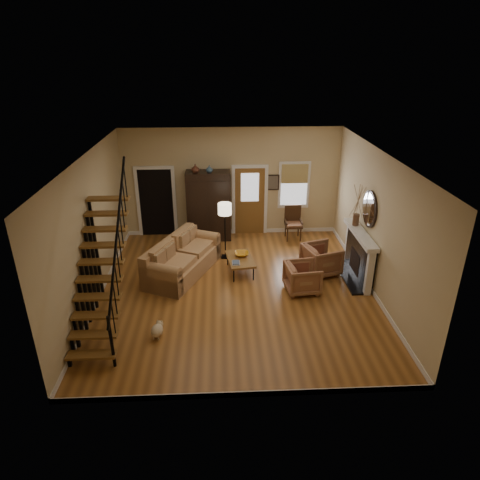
{
  "coord_description": "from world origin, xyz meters",
  "views": [
    {
      "loc": [
        -0.36,
        -8.96,
        5.4
      ],
      "look_at": [
        0.1,
        0.4,
        1.15
      ],
      "focal_mm": 32.0,
      "sensor_mm": 36.0,
      "label": 1
    }
  ],
  "objects_px": {
    "side_chair": "(293,223)",
    "coffee_table": "(240,265)",
    "sofa": "(183,258)",
    "armchair_left": "(302,278)",
    "armchair_right": "(321,259)",
    "armoire": "(209,206)",
    "floor_lamp": "(225,231)"
  },
  "relations": [
    {
      "from": "coffee_table",
      "to": "armchair_right",
      "type": "bearing_deg",
      "value": -3.65
    },
    {
      "from": "sofa",
      "to": "side_chair",
      "type": "bearing_deg",
      "value": 57.05
    },
    {
      "from": "coffee_table",
      "to": "side_chair",
      "type": "distance_m",
      "value": 2.7
    },
    {
      "from": "armchair_right",
      "to": "side_chair",
      "type": "bearing_deg",
      "value": -8.01
    },
    {
      "from": "coffee_table",
      "to": "floor_lamp",
      "type": "height_order",
      "value": "floor_lamp"
    },
    {
      "from": "armchair_left",
      "to": "floor_lamp",
      "type": "xyz_separation_m",
      "value": [
        -1.81,
        1.89,
        0.44
      ]
    },
    {
      "from": "armoire",
      "to": "armchair_right",
      "type": "distance_m",
      "value": 3.83
    },
    {
      "from": "armchair_left",
      "to": "side_chair",
      "type": "relative_size",
      "value": 0.77
    },
    {
      "from": "coffee_table",
      "to": "floor_lamp",
      "type": "xyz_separation_m",
      "value": [
        -0.37,
        0.89,
        0.59
      ]
    },
    {
      "from": "armchair_left",
      "to": "coffee_table",
      "type": "bearing_deg",
      "value": 48.69
    },
    {
      "from": "armchair_right",
      "to": "sofa",
      "type": "bearing_deg",
      "value": 69.95
    },
    {
      "from": "armchair_left",
      "to": "floor_lamp",
      "type": "distance_m",
      "value": 2.65
    },
    {
      "from": "side_chair",
      "to": "sofa",
      "type": "bearing_deg",
      "value": -147.46
    },
    {
      "from": "coffee_table",
      "to": "armchair_left",
      "type": "xyz_separation_m",
      "value": [
        1.44,
        -1.0,
        0.15
      ]
    },
    {
      "from": "floor_lamp",
      "to": "sofa",
      "type": "bearing_deg",
      "value": -141.93
    },
    {
      "from": "sofa",
      "to": "armchair_left",
      "type": "xyz_separation_m",
      "value": [
        2.92,
        -1.02,
        -0.09
      ]
    },
    {
      "from": "coffee_table",
      "to": "armchair_right",
      "type": "height_order",
      "value": "armchair_right"
    },
    {
      "from": "armchair_left",
      "to": "armchair_right",
      "type": "distance_m",
      "value": 1.08
    },
    {
      "from": "armoire",
      "to": "side_chair",
      "type": "height_order",
      "value": "armoire"
    },
    {
      "from": "coffee_table",
      "to": "side_chair",
      "type": "relative_size",
      "value": 1.06
    },
    {
      "from": "coffee_table",
      "to": "armchair_left",
      "type": "relative_size",
      "value": 1.37
    },
    {
      "from": "armoire",
      "to": "armchair_left",
      "type": "xyz_separation_m",
      "value": [
        2.27,
        -3.26,
        -0.69
      ]
    },
    {
      "from": "sofa",
      "to": "armchair_left",
      "type": "bearing_deg",
      "value": 5.21
    },
    {
      "from": "armchair_right",
      "to": "floor_lamp",
      "type": "height_order",
      "value": "floor_lamp"
    },
    {
      "from": "side_chair",
      "to": "coffee_table",
      "type": "bearing_deg",
      "value": -129.88
    },
    {
      "from": "sofa",
      "to": "armchair_right",
      "type": "xyz_separation_m",
      "value": [
        3.57,
        -0.16,
        -0.06
      ]
    },
    {
      "from": "armoire",
      "to": "armchair_left",
      "type": "relative_size",
      "value": 2.66
    },
    {
      "from": "armchair_left",
      "to": "side_chair",
      "type": "bearing_deg",
      "value": -11.87
    },
    {
      "from": "floor_lamp",
      "to": "armchair_right",
      "type": "bearing_deg",
      "value": -22.58
    },
    {
      "from": "coffee_table",
      "to": "floor_lamp",
      "type": "distance_m",
      "value": 1.13
    },
    {
      "from": "sofa",
      "to": "side_chair",
      "type": "xyz_separation_m",
      "value": [
        3.2,
        2.04,
        0.06
      ]
    },
    {
      "from": "armchair_left",
      "to": "floor_lamp",
      "type": "relative_size",
      "value": 0.49
    }
  ]
}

